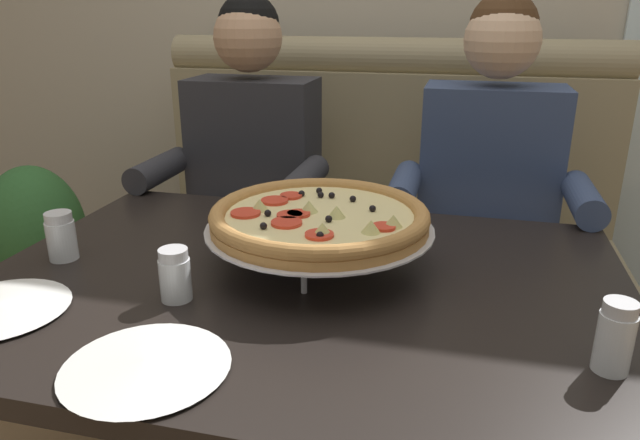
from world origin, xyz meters
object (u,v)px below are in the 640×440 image
at_px(potted_plant, 38,248).
at_px(shaker_pepper_flakes, 614,342).
at_px(dining_table, 301,316).
at_px(shaker_parmesan, 62,240).
at_px(plate_near_right, 146,364).
at_px(shaker_oregano, 175,278).
at_px(diner_left, 244,183).
at_px(diner_right, 488,200).
at_px(pizza, 319,218).
at_px(booth_bench, 371,253).

bearing_deg(potted_plant, shaker_pepper_flakes, -27.03).
relative_size(dining_table, shaker_parmesan, 12.21).
relative_size(shaker_pepper_flakes, plate_near_right, 0.45).
height_order(shaker_parmesan, shaker_oregano, shaker_parmesan).
bearing_deg(plate_near_right, diner_left, 103.03).
bearing_deg(shaker_pepper_flakes, shaker_oregano, 175.88).
bearing_deg(diner_left, diner_right, 0.00).
xyz_separation_m(diner_left, shaker_oregano, (0.18, -0.80, 0.06)).
bearing_deg(potted_plant, pizza, -27.22).
bearing_deg(pizza, shaker_pepper_flakes, -26.55).
bearing_deg(diner_left, booth_bench, 35.60).
bearing_deg(shaker_parmesan, diner_right, 37.83).
bearing_deg(diner_left, shaker_pepper_flakes, -43.43).
distance_m(dining_table, pizza, 0.20).
bearing_deg(shaker_parmesan, plate_near_right, -40.91).
distance_m(dining_table, shaker_pepper_flakes, 0.58).
height_order(diner_right, shaker_oregano, diner_right).
bearing_deg(shaker_oregano, shaker_pepper_flakes, -4.12).
xyz_separation_m(diner_left, pizza, (0.40, -0.60, 0.12)).
bearing_deg(plate_near_right, shaker_pepper_flakes, 13.91).
bearing_deg(shaker_oregano, potted_plant, 140.59).
bearing_deg(booth_bench, shaker_oregano, -100.46).
bearing_deg(diner_right, plate_near_right, -116.60).
distance_m(diner_right, potted_plant, 1.62).
height_order(booth_bench, diner_right, diner_right).
bearing_deg(shaker_oregano, plate_near_right, -74.56).
distance_m(pizza, shaker_oregano, 0.30).
xyz_separation_m(shaker_oregano, potted_plant, (-1.02, 0.84, -0.38)).
bearing_deg(dining_table, shaker_parmesan, -177.20).
bearing_deg(shaker_pepper_flakes, potted_plant, 152.97).
bearing_deg(potted_plant, diner_right, -1.35).
height_order(dining_table, shaker_parmesan, shaker_parmesan).
xyz_separation_m(diner_right, shaker_parmesan, (-0.89, -0.69, 0.06)).
xyz_separation_m(shaker_parmesan, potted_plant, (-0.70, 0.73, -0.38)).
distance_m(pizza, potted_plant, 1.46).
xyz_separation_m(diner_right, plate_near_right, (-0.51, -1.02, 0.03)).
bearing_deg(potted_plant, diner_left, -2.55).
distance_m(pizza, plate_near_right, 0.46).
bearing_deg(shaker_parmesan, dining_table, 2.80).
relative_size(diner_right, shaker_pepper_flakes, 11.35).
bearing_deg(dining_table, shaker_oregano, -145.35).
bearing_deg(dining_table, diner_right, 60.72).
height_order(dining_table, diner_right, diner_right).
bearing_deg(diner_right, shaker_parmesan, -142.17).
xyz_separation_m(shaker_pepper_flakes, plate_near_right, (-0.66, -0.16, -0.04)).
bearing_deg(shaker_oregano, dining_table, 34.65).
relative_size(dining_table, diner_right, 1.00).
xyz_separation_m(diner_right, potted_plant, (-1.59, 0.04, -0.32)).
height_order(booth_bench, diner_left, diner_left).
bearing_deg(potted_plant, plate_near_right, -44.33).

